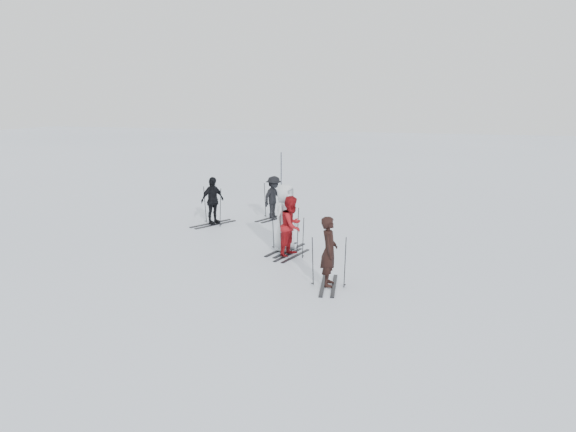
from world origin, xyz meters
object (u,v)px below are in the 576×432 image
object	(u,v)px
skier_uphill_left	(213,201)
piste_marker	(281,172)
skier_near_dark	(329,252)
skier_uphill_far	(274,198)
skier_red	(292,227)
skier_grey	(285,218)

from	to	relation	value
skier_uphill_left	piste_marker	world-z (taller)	piste_marker
skier_near_dark	skier_uphill_far	bearing A→B (deg)	18.43
skier_uphill_left	piste_marker	bearing A→B (deg)	24.99
skier_near_dark	skier_red	size ratio (longest dim) A/B	0.98
skier_uphill_far	skier_red	bearing A→B (deg)	-136.29
skier_uphill_left	piste_marker	size ratio (longest dim) A/B	0.89
piste_marker	skier_red	bearing A→B (deg)	-68.73
skier_red	skier_uphill_far	distance (m)	5.02
skier_red	piste_marker	xyz separation A→B (m)	(-4.06, 10.43, 0.09)
skier_uphill_left	skier_uphill_far	bearing A→B (deg)	-22.44
skier_red	piste_marker	bearing A→B (deg)	31.13
skier_uphill_left	piste_marker	distance (m)	7.53
skier_near_dark	piste_marker	xyz separation A→B (m)	(-5.70, 12.59, 0.11)
skier_uphill_left	skier_grey	bearing A→B (deg)	-100.87
skier_near_dark	skier_uphill_left	world-z (taller)	skier_uphill_left
skier_uphill_left	skier_red	bearing A→B (deg)	-103.16
skier_red	skier_grey	distance (m)	0.62
skier_grey	piste_marker	xyz separation A→B (m)	(-3.70, 9.94, -0.04)
skier_near_dark	piste_marker	distance (m)	13.82
skier_red	piste_marker	world-z (taller)	piste_marker
skier_red	skier_uphill_left	bearing A→B (deg)	63.06
skier_grey	skier_uphill_far	bearing A→B (deg)	34.61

